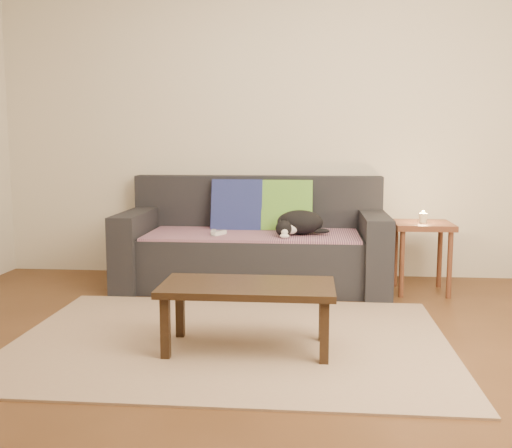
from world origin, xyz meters
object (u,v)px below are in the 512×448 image
at_px(wii_remote_a, 214,232).
at_px(side_table, 422,235).
at_px(coffee_table, 247,293).
at_px(wii_remote_b, 219,233).
at_px(cat, 299,223).
at_px(sofa, 254,247).

xyz_separation_m(wii_remote_a, side_table, (1.61, 0.06, -0.01)).
distance_m(side_table, coffee_table, 1.88).
bearing_deg(wii_remote_b, side_table, -60.14).
height_order(cat, side_table, cat).
bearing_deg(coffee_table, side_table, 50.48).
bearing_deg(wii_remote_a, side_table, -94.47).
bearing_deg(wii_remote_a, cat, -93.06).
xyz_separation_m(sofa, wii_remote_b, (-0.25, -0.22, 0.15)).
xyz_separation_m(cat, wii_remote_b, (-0.61, -0.07, -0.08)).
relative_size(wii_remote_a, wii_remote_b, 1.00).
height_order(cat, wii_remote_a, cat).
bearing_deg(cat, side_table, -15.26).
relative_size(sofa, coffee_table, 2.21).
relative_size(sofa, wii_remote_b, 14.00).
xyz_separation_m(wii_remote_b, side_table, (1.56, 0.10, -0.01)).
bearing_deg(sofa, wii_remote_a, -148.56).
xyz_separation_m(wii_remote_a, coffee_table, (0.41, -1.39, -0.12)).
relative_size(sofa, wii_remote_a, 14.00).
bearing_deg(wii_remote_b, wii_remote_a, 83.37).
bearing_deg(side_table, coffee_table, -129.52).
height_order(sofa, side_table, sofa).
distance_m(cat, side_table, 0.95).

